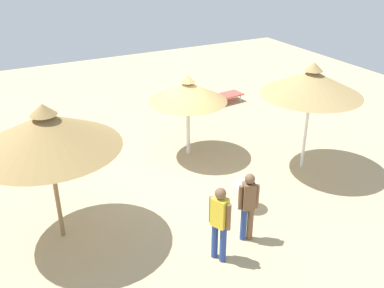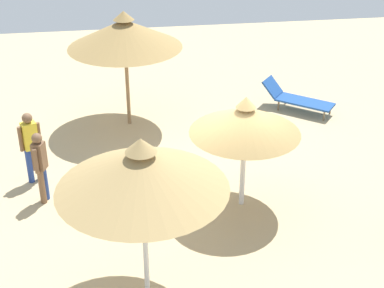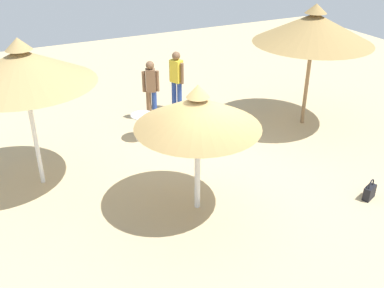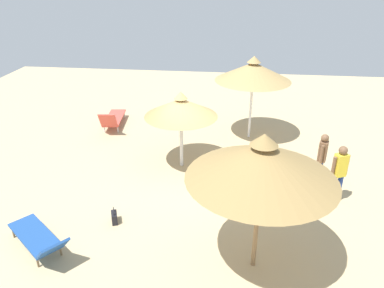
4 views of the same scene
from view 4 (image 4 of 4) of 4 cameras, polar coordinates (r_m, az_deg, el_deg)
The scene contains 10 objects.
ground at distance 11.23m, azimuth 0.31°, elevation -4.89°, with size 24.00×24.00×0.10m, color tan.
parasol_umbrella_back at distance 13.00m, azimuth 9.38°, elevation 10.92°, with size 2.61×2.61×2.95m.
parasol_umbrella_far_right at distance 6.86m, azimuth 10.74°, elevation -2.70°, with size 2.85×2.85×3.00m.
parasol_umbrella_near_right at distance 10.92m, azimuth -1.71°, elevation 5.62°, with size 2.18×2.18×2.40m.
lounge_chair_front at distance 14.60m, azimuth -12.06°, elevation 3.83°, with size 2.27×0.86×0.93m.
lounge_chair_near_left at distance 8.88m, azimuth -22.38°, elevation -13.26°, with size 1.70×1.90×0.76m.
person_standing_edge at distance 10.87m, azimuth 19.29°, elevation -1.95°, with size 0.41×0.29×1.57m.
person_standing_center at distance 10.20m, azimuth 21.65°, elevation -3.88°, with size 0.32×0.45×1.64m.
handbag at distance 9.38m, azimuth -11.83°, elevation -10.91°, with size 0.33×0.23×0.43m.
side_table_round at distance 11.43m, azimuth 13.61°, elevation -2.34°, with size 0.56×0.56×0.63m.
Camera 4 is at (9.61, 1.07, 5.65)m, focal length 34.76 mm.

